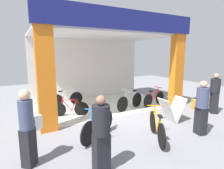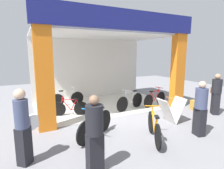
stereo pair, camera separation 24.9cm
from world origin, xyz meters
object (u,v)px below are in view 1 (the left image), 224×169
Objects in this scene: bicycle_parked_1 at (99,125)px; pedestrian_3 at (28,127)px; bicycle_inside_2 at (130,101)px; pedestrian_2 at (201,107)px; sandwich_board_sign at (172,110)px; pedestrian_1 at (101,133)px; bicycle_parked_0 at (157,127)px; bicycle_inside_0 at (67,99)px; bicycle_inside_1 at (70,108)px; bicycle_inside_3 at (154,98)px; pedestrian_0 at (215,92)px.

bicycle_parked_1 is 2.04m from pedestrian_3.
bicycle_inside_2 is 3.22m from pedestrian_2.
bicycle_parked_1 reaches higher than sandwich_board_sign.
pedestrian_1 is 0.99× the size of pedestrian_2.
pedestrian_3 is at bearing 143.15° from pedestrian_1.
bicycle_parked_0 reaches higher than bicycle_inside_2.
bicycle_inside_0 is 5.31m from pedestrian_1.
bicycle_inside_3 reaches higher than bicycle_inside_1.
pedestrian_0 is (5.20, -0.19, 0.50)m from bicycle_parked_1.
bicycle_inside_2 is 0.98× the size of pedestrian_1.
bicycle_parked_1 is at bearing -153.81° from bicycle_inside_3.
pedestrian_2 is (-0.85, -3.09, 0.52)m from bicycle_inside_3.
pedestrian_3 reaches higher than bicycle_inside_0.
bicycle_parked_0 is 1.56m from pedestrian_2.
pedestrian_3 is at bearing 173.44° from bicycle_parked_0.
bicycle_parked_0 is 1.63× the size of sandwich_board_sign.
bicycle_inside_1 is 4.71m from pedestrian_2.
bicycle_parked_0 is 3.42m from pedestrian_3.
bicycle_inside_1 is at bearing 58.59° from pedestrian_3.
bicycle_parked_0 is at bearing -72.96° from bicycle_inside_0.
pedestrian_1 is at bearing -131.58° from bicycle_inside_2.
pedestrian_0 reaches higher than bicycle_inside_0.
bicycle_parked_0 is at bearing -6.56° from pedestrian_3.
bicycle_parked_0 is 0.88× the size of pedestrian_3.
bicycle_parked_1 is (-2.40, -1.89, 0.01)m from bicycle_inside_2.
pedestrian_1 reaches higher than bicycle_inside_3.
bicycle_parked_1 is at bearing 178.44° from sandwich_board_sign.
bicycle_inside_3 is 6.14m from pedestrian_3.
bicycle_inside_0 reaches higher than bicycle_inside_3.
bicycle_inside_2 is 3.05m from bicycle_parked_1.
bicycle_inside_3 is 1.06× the size of bicycle_parked_1.
bicycle_parked_1 is at bearing 148.21° from bicycle_parked_0.
pedestrian_2 is (1.44, -0.35, 0.50)m from bicycle_parked_0.
bicycle_inside_3 is 4.17m from bicycle_parked_1.
bicycle_parked_0 is at bearing -61.99° from bicycle_inside_1.
bicycle_parked_1 is 1.56× the size of sandwich_board_sign.
bicycle_inside_0 is 1.15× the size of bicycle_inside_1.
bicycle_parked_0 reaches higher than bicycle_inside_3.
pedestrian_2 reaches higher than bicycle_inside_3.
bicycle_parked_0 reaches higher than sandwich_board_sign.
pedestrian_2 is at bearing -8.78° from pedestrian_3.
bicycle_inside_3 is 3.25m from pedestrian_2.
bicycle_inside_2 is 1.35m from bicycle_inside_3.
pedestrian_3 is (-1.68, -2.76, 0.58)m from bicycle_inside_1.
bicycle_parked_1 is (-1.45, 0.90, 0.01)m from bicycle_parked_0.
pedestrian_0 is at bearing -24.19° from bicycle_inside_1.
bicycle_inside_2 is at bearing 143.45° from pedestrian_0.
sandwich_board_sign is 0.56× the size of pedestrian_1.
bicycle_inside_3 is at bearing -27.23° from bicycle_inside_0.
bicycle_inside_3 is at bearing 26.19° from bicycle_parked_1.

